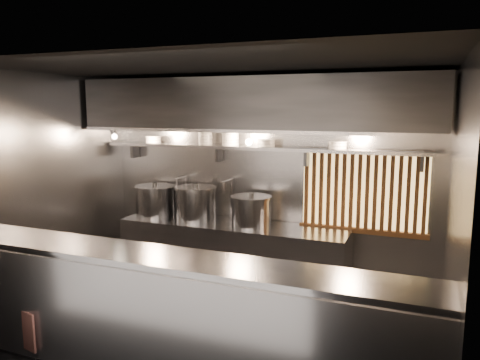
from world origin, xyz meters
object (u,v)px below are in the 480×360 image
Objects in this scene: stock_pot_left at (155,200)px; stock_pot_right at (251,211)px; stock_pot_mid at (196,203)px; heat_lamp at (114,132)px; pendant_bulb at (249,142)px.

stock_pot_right is at bearing -2.01° from stock_pot_left.
stock_pot_mid reaches higher than stock_pot_left.
stock_pot_left is 1.08× the size of stock_pot_right.
stock_pot_left is 0.86× the size of stock_pot_mid.
heat_lamp reaches higher than stock_pot_right.
heat_lamp is 1.09m from stock_pot_left.
stock_pot_left reaches higher than stock_pot_right.
pendant_bulb is at bearing 1.74° from stock_pot_mid.
stock_pot_right is (0.06, -0.08, -0.87)m from pendant_bulb.
stock_pot_left is at bearing 177.99° from stock_pot_right.
heat_lamp is 1.87× the size of pendant_bulb.
pendant_bulb reaches higher than stock_pot_mid.
stock_pot_left is 0.63m from stock_pot_mid.
heat_lamp is 0.50× the size of stock_pot_mid.
heat_lamp is 1.83m from pendant_bulb.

